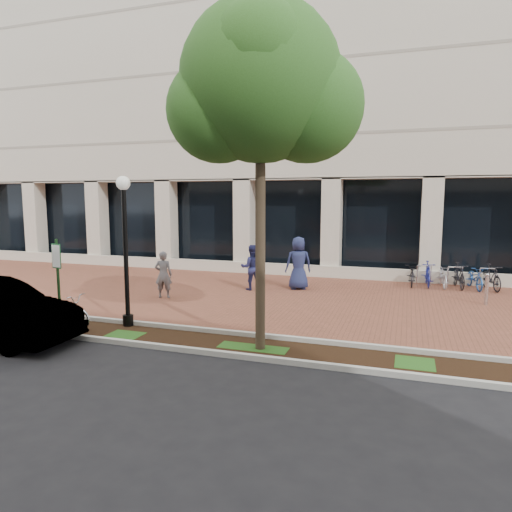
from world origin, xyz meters
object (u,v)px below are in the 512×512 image
(pedestrian_right, at_px, (298,263))
(locked_bicycle, at_px, (63,311))
(bike_rack_cluster, at_px, (450,276))
(street_tree, at_px, (263,92))
(lamppost, at_px, (125,242))
(parking_sign, at_px, (57,273))
(bollard, at_px, (487,289))
(pedestrian_left, at_px, (163,275))
(pedestrian_mid, at_px, (252,267))

(pedestrian_right, bearing_deg, locked_bicycle, 31.67)
(pedestrian_right, relative_size, bike_rack_cluster, 0.57)
(street_tree, relative_size, bike_rack_cluster, 2.17)
(lamppost, distance_m, bike_rack_cluster, 12.08)
(parking_sign, xyz_separation_m, street_tree, (5.29, 0.37, 4.08))
(street_tree, bearing_deg, locked_bicycle, -178.94)
(locked_bicycle, distance_m, pedestrian_right, 8.38)
(bollard, relative_size, bike_rack_cluster, 0.30)
(pedestrian_left, distance_m, pedestrian_right, 4.94)
(lamppost, bearing_deg, parking_sign, -142.52)
(bollard, xyz_separation_m, bike_rack_cluster, (-0.85, 2.67, -0.07))
(lamppost, distance_m, pedestrian_mid, 5.95)
(street_tree, distance_m, pedestrian_mid, 8.18)
(parking_sign, relative_size, pedestrian_mid, 1.42)
(lamppost, xyz_separation_m, locked_bicycle, (-1.47, -0.74, -1.77))
(pedestrian_mid, distance_m, bike_rack_cluster, 7.53)
(pedestrian_mid, xyz_separation_m, pedestrian_right, (1.61, 0.64, 0.15))
(pedestrian_left, height_order, bollard, pedestrian_left)
(pedestrian_right, xyz_separation_m, bollard, (6.24, -0.55, -0.46))
(street_tree, xyz_separation_m, bollard, (5.45, 6.30, -5.07))
(street_tree, xyz_separation_m, locked_bicycle, (-5.43, -0.10, -5.13))
(lamppost, relative_size, bollard, 3.85)
(pedestrian_left, height_order, bike_rack_cluster, pedestrian_left)
(street_tree, distance_m, pedestrian_left, 7.85)
(locked_bicycle, bearing_deg, pedestrian_left, -5.73)
(street_tree, bearing_deg, pedestrian_right, 96.59)
(bike_rack_cluster, bearing_deg, pedestrian_left, -157.48)
(lamppost, relative_size, pedestrian_left, 2.45)
(locked_bicycle, relative_size, bollard, 1.72)
(parking_sign, relative_size, pedestrian_right, 1.20)
(lamppost, xyz_separation_m, bike_rack_cluster, (8.56, 8.33, -1.78))
(lamppost, height_order, bollard, lamppost)
(bollard, bearing_deg, bike_rack_cluster, 107.74)
(lamppost, relative_size, pedestrian_right, 2.00)
(pedestrian_right, bearing_deg, pedestrian_mid, -2.76)
(street_tree, xyz_separation_m, pedestrian_left, (-4.79, 3.96, -4.79))
(street_tree, height_order, bike_rack_cluster, street_tree)
(locked_bicycle, bearing_deg, pedestrian_mid, -22.39)
(parking_sign, distance_m, pedestrian_mid, 7.22)
(lamppost, bearing_deg, pedestrian_mid, 74.27)
(pedestrian_mid, height_order, pedestrian_right, pedestrian_right)
(bollard, bearing_deg, pedestrian_right, 174.98)
(lamppost, bearing_deg, pedestrian_left, 103.91)
(parking_sign, xyz_separation_m, pedestrian_right, (4.49, 7.22, -0.53))
(parking_sign, bearing_deg, locked_bicycle, 131.44)
(parking_sign, bearing_deg, pedestrian_mid, 79.30)
(parking_sign, relative_size, street_tree, 0.32)
(pedestrian_mid, bearing_deg, bike_rack_cluster, 179.02)
(lamppost, distance_m, bollard, 11.12)
(street_tree, relative_size, locked_bicycle, 4.26)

